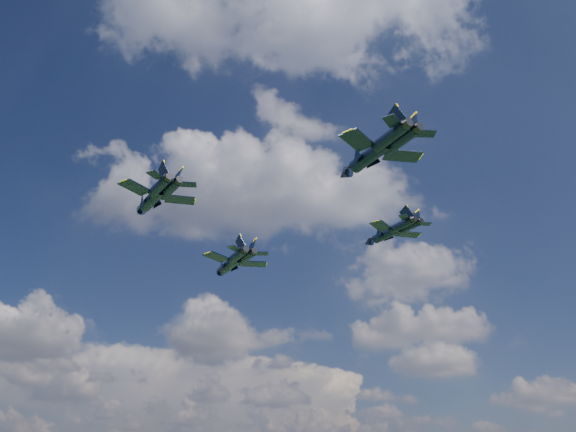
% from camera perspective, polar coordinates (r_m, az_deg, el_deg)
% --- Properties ---
extents(jet_lead, '(11.84, 14.94, 3.71)m').
position_cam_1_polar(jet_lead, '(101.01, -5.94, -4.92)').
color(jet_lead, black).
extents(jet_left, '(11.59, 13.12, 3.38)m').
position_cam_1_polar(jet_left, '(80.11, -13.69, 1.63)').
color(jet_left, black).
extents(jet_right, '(11.37, 12.90, 3.32)m').
position_cam_1_polar(jet_right, '(97.59, 9.87, -1.83)').
color(jet_right, black).
extents(jet_slot, '(12.12, 14.83, 3.72)m').
position_cam_1_polar(jet_slot, '(71.75, 8.13, 5.98)').
color(jet_slot, black).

